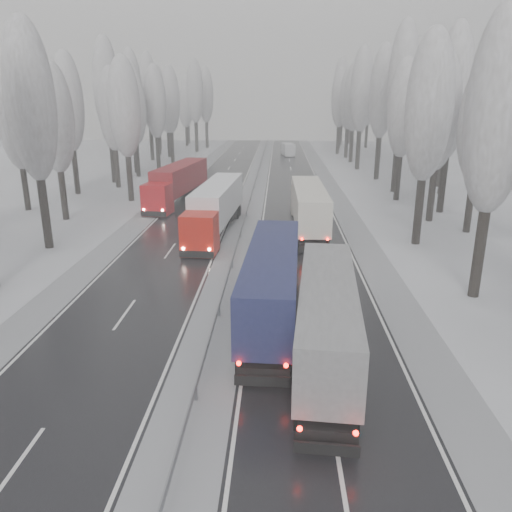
# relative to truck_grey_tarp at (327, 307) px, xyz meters

# --- Properties ---
(ground) EXTENTS (260.00, 260.00, 0.00)m
(ground) POSITION_rel_truck_grey_tarp_xyz_m (-5.45, -8.36, -2.25)
(ground) COLOR silver
(ground) RESTS_ON ground
(carriageway_right) EXTENTS (7.50, 200.00, 0.03)m
(carriageway_right) POSITION_rel_truck_grey_tarp_xyz_m (-0.20, 21.64, -2.23)
(carriageway_right) COLOR black
(carriageway_right) RESTS_ON ground
(carriageway_left) EXTENTS (7.50, 200.00, 0.03)m
(carriageway_left) POSITION_rel_truck_grey_tarp_xyz_m (-10.70, 21.64, -2.23)
(carriageway_left) COLOR black
(carriageway_left) RESTS_ON ground
(median_slush) EXTENTS (3.00, 200.00, 0.04)m
(median_slush) POSITION_rel_truck_grey_tarp_xyz_m (-5.45, 21.64, -2.23)
(median_slush) COLOR gray
(median_slush) RESTS_ON ground
(shoulder_right) EXTENTS (2.40, 200.00, 0.04)m
(shoulder_right) POSITION_rel_truck_grey_tarp_xyz_m (4.75, 21.64, -2.23)
(shoulder_right) COLOR gray
(shoulder_right) RESTS_ON ground
(shoulder_left) EXTENTS (2.40, 200.00, 0.04)m
(shoulder_left) POSITION_rel_truck_grey_tarp_xyz_m (-15.65, 21.64, -2.23)
(shoulder_left) COLOR gray
(shoulder_left) RESTS_ON ground
(median_guardrail) EXTENTS (0.12, 200.00, 0.76)m
(median_guardrail) POSITION_rel_truck_grey_tarp_xyz_m (-5.45, 21.63, -1.65)
(median_guardrail) COLOR slate
(median_guardrail) RESTS_ON ground
(tree_16) EXTENTS (3.60, 3.60, 16.53)m
(tree_16) POSITION_rel_truck_grey_tarp_xyz_m (9.58, 7.31, 8.42)
(tree_16) COLOR black
(tree_16) RESTS_ON ground
(tree_18) EXTENTS (3.60, 3.60, 16.58)m
(tree_18) POSITION_rel_truck_grey_tarp_xyz_m (9.06, 18.68, 8.45)
(tree_18) COLOR black
(tree_18) RESTS_ON ground
(tree_19) EXTENTS (3.60, 3.60, 14.57)m
(tree_19) POSITION_rel_truck_grey_tarp_xyz_m (14.57, 22.68, 7.17)
(tree_19) COLOR black
(tree_19) RESTS_ON ground
(tree_20) EXTENTS (3.60, 3.60, 15.71)m
(tree_20) POSITION_rel_truck_grey_tarp_xyz_m (12.44, 26.81, 7.90)
(tree_20) COLOR black
(tree_20) RESTS_ON ground
(tree_21) EXTENTS (3.60, 3.60, 18.62)m
(tree_21) POSITION_rel_truck_grey_tarp_xyz_m (14.67, 30.81, 9.75)
(tree_21) COLOR black
(tree_21) RESTS_ON ground
(tree_22) EXTENTS (3.60, 3.60, 15.86)m
(tree_22) POSITION_rel_truck_grey_tarp_xyz_m (11.57, 37.25, 7.99)
(tree_22) COLOR black
(tree_22) RESTS_ON ground
(tree_23) EXTENTS (3.60, 3.60, 13.55)m
(tree_23) POSITION_rel_truck_grey_tarp_xyz_m (17.86, 41.25, 6.52)
(tree_23) COLOR black
(tree_23) RESTS_ON ground
(tree_24) EXTENTS (3.60, 3.60, 20.49)m
(tree_24) POSITION_rel_truck_grey_tarp_xyz_m (12.45, 42.67, 10.94)
(tree_24) COLOR black
(tree_24) RESTS_ON ground
(tree_25) EXTENTS (3.60, 3.60, 19.44)m
(tree_25) POSITION_rel_truck_grey_tarp_xyz_m (19.36, 46.67, 10.27)
(tree_25) COLOR black
(tree_25) RESTS_ON ground
(tree_26) EXTENTS (3.60, 3.60, 18.78)m
(tree_26) POSITION_rel_truck_grey_tarp_xyz_m (12.11, 52.92, 9.85)
(tree_26) COLOR black
(tree_26) RESTS_ON ground
(tree_27) EXTENTS (3.60, 3.60, 17.62)m
(tree_27) POSITION_rel_truck_grey_tarp_xyz_m (19.26, 56.92, 9.11)
(tree_27) COLOR black
(tree_27) RESTS_ON ground
(tree_28) EXTENTS (3.60, 3.60, 19.62)m
(tree_28) POSITION_rel_truck_grey_tarp_xyz_m (10.89, 63.60, 10.39)
(tree_28) COLOR black
(tree_28) RESTS_ON ground
(tree_29) EXTENTS (3.60, 3.60, 18.11)m
(tree_29) POSITION_rel_truck_grey_tarp_xyz_m (18.26, 67.60, 9.42)
(tree_29) COLOR black
(tree_29) RESTS_ON ground
(tree_30) EXTENTS (3.60, 3.60, 17.86)m
(tree_30) POSITION_rel_truck_grey_tarp_xyz_m (11.11, 73.35, 9.27)
(tree_30) COLOR black
(tree_30) RESTS_ON ground
(tree_31) EXTENTS (3.60, 3.60, 18.58)m
(tree_31) POSITION_rel_truck_grey_tarp_xyz_m (17.03, 77.35, 9.72)
(tree_31) COLOR black
(tree_31) RESTS_ON ground
(tree_32) EXTENTS (3.60, 3.60, 17.33)m
(tree_32) POSITION_rel_truck_grey_tarp_xyz_m (11.18, 80.86, 8.93)
(tree_32) COLOR black
(tree_32) RESTS_ON ground
(tree_33) EXTENTS (3.60, 3.60, 14.33)m
(tree_33) POSITION_rel_truck_grey_tarp_xyz_m (14.32, 84.86, 7.01)
(tree_33) COLOR black
(tree_33) RESTS_ON ground
(tree_34) EXTENTS (3.60, 3.60, 17.63)m
(tree_34) POSITION_rel_truck_grey_tarp_xyz_m (10.28, 87.96, 9.12)
(tree_34) COLOR black
(tree_34) RESTS_ON ground
(tree_35) EXTENTS (3.60, 3.60, 18.25)m
(tree_35) POSITION_rel_truck_grey_tarp_xyz_m (19.49, 91.96, 9.52)
(tree_35) COLOR black
(tree_35) RESTS_ON ground
(tree_36) EXTENTS (3.60, 3.60, 20.23)m
(tree_36) POSITION_rel_truck_grey_tarp_xyz_m (11.58, 97.81, 10.77)
(tree_36) COLOR black
(tree_36) RESTS_ON ground
(tree_37) EXTENTS (3.60, 3.60, 16.37)m
(tree_37) POSITION_rel_truck_grey_tarp_xyz_m (18.57, 101.81, 8.32)
(tree_37) COLOR black
(tree_37) RESTS_ON ground
(tree_38) EXTENTS (3.60, 3.60, 17.97)m
(tree_38) POSITION_rel_truck_grey_tarp_xyz_m (13.28, 108.37, 9.34)
(tree_38) COLOR black
(tree_38) RESTS_ON ground
(tree_39) EXTENTS (3.60, 3.60, 16.19)m
(tree_39) POSITION_rel_truck_grey_tarp_xyz_m (16.10, 112.37, 8.20)
(tree_39) COLOR black
(tree_39) RESTS_ON ground
(tree_58) EXTENTS (3.60, 3.60, 17.21)m
(tree_58) POSITION_rel_truck_grey_tarp_xyz_m (-20.58, 16.21, 8.85)
(tree_58) COLOR black
(tree_58) RESTS_ON ground
(tree_60) EXTENTS (3.60, 3.60, 14.84)m
(tree_60) POSITION_rel_truck_grey_tarp_xyz_m (-23.20, 25.84, 7.34)
(tree_60) COLOR black
(tree_60) RESTS_ON ground
(tree_61) EXTENTS (3.60, 3.60, 13.95)m
(tree_61) POSITION_rel_truck_grey_tarp_xyz_m (-28.97, 29.84, 6.77)
(tree_61) COLOR black
(tree_61) RESTS_ON ground
(tree_62) EXTENTS (3.60, 3.60, 16.04)m
(tree_62) POSITION_rel_truck_grey_tarp_xyz_m (-19.40, 35.37, 8.11)
(tree_62) COLOR black
(tree_62) RESTS_ON ground
(tree_63) EXTENTS (3.60, 3.60, 16.88)m
(tree_63) POSITION_rel_truck_grey_tarp_xyz_m (-27.30, 39.37, 8.65)
(tree_63) COLOR black
(tree_63) RESTS_ON ground
(tree_64) EXTENTS (3.60, 3.60, 15.42)m
(tree_64) POSITION_rel_truck_grey_tarp_xyz_m (-23.71, 44.36, 7.71)
(tree_64) COLOR black
(tree_64) RESTS_ON ground
(tree_65) EXTENTS (3.60, 3.60, 19.48)m
(tree_65) POSITION_rel_truck_grey_tarp_xyz_m (-25.50, 48.36, 10.30)
(tree_65) COLOR black
(tree_65) RESTS_ON ground
(tree_66) EXTENTS (3.60, 3.60, 15.23)m
(tree_66) POSITION_rel_truck_grey_tarp_xyz_m (-23.61, 53.99, 7.59)
(tree_66) COLOR black
(tree_66) RESTS_ON ground
(tree_67) EXTENTS (3.60, 3.60, 17.09)m
(tree_67) POSITION_rel_truck_grey_tarp_xyz_m (-25.00, 57.99, 8.78)
(tree_67) COLOR black
(tree_67) RESTS_ON ground
(tree_68) EXTENTS (3.60, 3.60, 16.65)m
(tree_68) POSITION_rel_truck_grey_tarp_xyz_m (-22.03, 60.76, 8.50)
(tree_68) COLOR black
(tree_68) RESTS_ON ground
(tree_69) EXTENTS (3.60, 3.60, 19.35)m
(tree_69) POSITION_rel_truck_grey_tarp_xyz_m (-26.87, 64.76, 10.21)
(tree_69) COLOR black
(tree_69) RESTS_ON ground
(tree_70) EXTENTS (3.60, 3.60, 17.09)m
(tree_70) POSITION_rel_truck_grey_tarp_xyz_m (-21.78, 70.84, 8.78)
(tree_70) COLOR black
(tree_70) RESTS_ON ground
(tree_71) EXTENTS (3.60, 3.60, 19.61)m
(tree_71) POSITION_rel_truck_grey_tarp_xyz_m (-26.54, 74.84, 10.38)
(tree_71) COLOR black
(tree_71) RESTS_ON ground
(tree_72) EXTENTS (3.60, 3.60, 15.11)m
(tree_72) POSITION_rel_truck_grey_tarp_xyz_m (-24.38, 80.18, 7.51)
(tree_72) COLOR black
(tree_72) RESTS_ON ground
(tree_73) EXTENTS (3.60, 3.60, 17.22)m
(tree_73) POSITION_rel_truck_grey_tarp_xyz_m (-27.27, 84.18, 8.86)
(tree_73) COLOR black
(tree_73) RESTS_ON ground
(tree_74) EXTENTS (3.60, 3.60, 19.68)m
(tree_74) POSITION_rel_truck_grey_tarp_xyz_m (-20.52, 90.97, 10.43)
(tree_74) COLOR black
(tree_74) RESTS_ON ground
(tree_75) EXTENTS (3.60, 3.60, 18.60)m
(tree_75) POSITION_rel_truck_grey_tarp_xyz_m (-29.65, 94.97, 9.74)
(tree_75) COLOR black
(tree_75) RESTS_ON ground
(tree_76) EXTENTS (3.60, 3.60, 18.55)m
(tree_76) POSITION_rel_truck_grey_tarp_xyz_m (-19.50, 100.36, 9.70)
(tree_76) COLOR black
(tree_76) RESTS_ON ground
(tree_77) EXTENTS (3.60, 3.60, 14.32)m
(tree_77) POSITION_rel_truck_grey_tarp_xyz_m (-25.11, 104.36, 7.01)
(tree_77) COLOR black
(tree_77) RESTS_ON ground
(tree_78) EXTENTS (3.60, 3.60, 19.55)m
(tree_78) POSITION_rel_truck_grey_tarp_xyz_m (-23.01, 106.95, 10.34)
(tree_78) COLOR black
(tree_78) RESTS_ON ground
(tree_79) EXTENTS (3.60, 3.60, 17.07)m
(tree_79) POSITION_rel_truck_grey_tarp_xyz_m (-25.78, 110.95, 8.76)
(tree_79) COLOR black
(tree_79) RESTS_ON ground
(truck_grey_tarp) EXTENTS (3.56, 15.14, 3.85)m
(truck_grey_tarp) POSITION_rel_truck_grey_tarp_xyz_m (0.00, 0.00, 0.00)
(truck_grey_tarp) COLOR #47474C
(truck_grey_tarp) RESTS_ON ground
(truck_blue_box) EXTENTS (3.18, 15.97, 4.07)m
(truck_blue_box) POSITION_rel_truck_grey_tarp_xyz_m (-2.51, 3.97, 0.13)
(truck_blue_box) COLOR #1F284E
(truck_blue_box) RESTS_ON ground
(truck_cream_box) EXTENTS (2.75, 16.15, 4.13)m
(truck_cream_box) POSITION_rel_truck_grey_tarp_xyz_m (0.38, 22.44, 0.16)
(truck_cream_box) COLOR #ACA698
(truck_cream_box) RESTS_ON ground
(box_truck_distant) EXTENTS (2.95, 6.99, 2.53)m
(box_truck_distant) POSITION_rel_truck_grey_tarp_xyz_m (-0.41, 83.46, -0.96)
(box_truck_distant) COLOR #AEAFB5
(box_truck_distant) RESTS_ON ground
(truck_red_white) EXTENTS (3.60, 16.49, 4.20)m
(truck_red_white) POSITION_rel_truck_grey_tarp_xyz_m (-7.75, 21.47, 0.20)
(truck_red_white) COLOR red
(truck_red_white) RESTS_ON ground
(truck_red_red) EXTENTS (4.58, 16.58, 4.22)m
(truck_red_red) POSITION_rel_truck_grey_tarp_xyz_m (-13.64, 34.52, 0.21)
(truck_red_red) COLOR #B60A10
(truck_red_red) RESTS_ON ground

